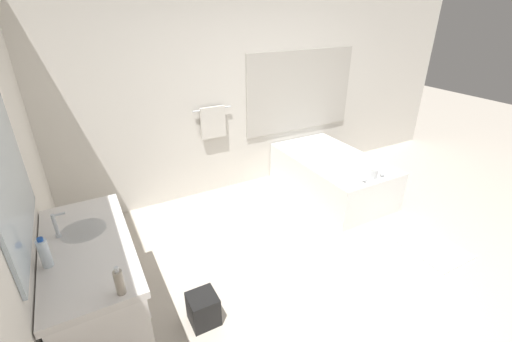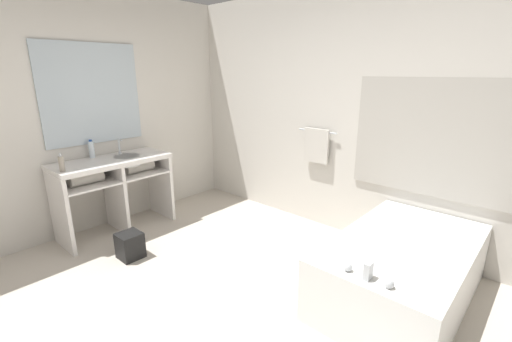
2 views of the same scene
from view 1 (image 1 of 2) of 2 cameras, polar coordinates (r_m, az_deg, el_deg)
name	(u,v)px [view 1 (image 1 of 2)]	position (r m, az deg, el deg)	size (l,w,h in m)	color
ground_plane	(339,285)	(3.38, 13.60, -17.99)	(16.00, 16.00, 0.00)	beige
wall_back_with_blinds	(234,89)	(4.43, -3.68, 13.48)	(7.40, 0.13, 2.70)	silver
vanity_counter	(94,271)	(2.75, -25.42, -14.85)	(0.56, 1.24, 0.87)	white
sink_faucet	(56,226)	(2.71, -30.35, -7.91)	(0.09, 0.04, 0.18)	silver
bathtub	(331,173)	(4.65, 12.45, -0.38)	(0.94, 1.60, 0.64)	white
water_bottle_1	(45,253)	(2.46, -31.77, -11.55)	(0.06, 0.06, 0.21)	white
soap_dispenser	(119,282)	(2.10, -21.82, -16.80)	(0.05, 0.05, 0.18)	gray
waste_bin	(203,309)	(2.96, -8.78, -21.76)	(0.22, 0.22, 0.26)	black
bath_mat	(424,243)	(4.16, 26.27, -10.67)	(0.50, 0.82, 0.02)	white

